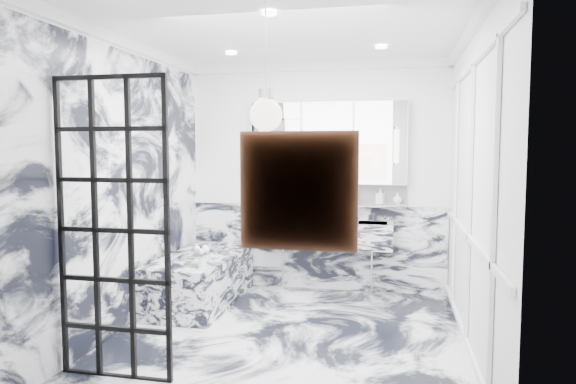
% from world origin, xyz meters
% --- Properties ---
extents(floor, '(3.60, 3.60, 0.00)m').
position_xyz_m(floor, '(0.00, 0.00, 0.00)').
color(floor, silver).
rests_on(floor, ground).
extents(ceiling, '(3.60, 3.60, 0.00)m').
position_xyz_m(ceiling, '(0.00, 0.00, 2.80)').
color(ceiling, white).
rests_on(ceiling, wall_back).
extents(wall_back, '(3.60, 0.00, 3.60)m').
position_xyz_m(wall_back, '(0.00, 1.80, 1.40)').
color(wall_back, white).
rests_on(wall_back, floor).
extents(wall_front, '(3.60, 0.00, 3.60)m').
position_xyz_m(wall_front, '(0.00, -1.80, 1.40)').
color(wall_front, white).
rests_on(wall_front, floor).
extents(wall_left, '(0.00, 3.60, 3.60)m').
position_xyz_m(wall_left, '(-1.60, 0.00, 1.40)').
color(wall_left, white).
rests_on(wall_left, floor).
extents(wall_right, '(0.00, 3.60, 3.60)m').
position_xyz_m(wall_right, '(1.60, 0.00, 1.40)').
color(wall_right, white).
rests_on(wall_right, floor).
extents(marble_clad_back, '(3.18, 0.05, 1.05)m').
position_xyz_m(marble_clad_back, '(0.00, 1.78, 0.53)').
color(marble_clad_back, silver).
rests_on(marble_clad_back, floor).
extents(marble_clad_left, '(0.02, 3.56, 2.68)m').
position_xyz_m(marble_clad_left, '(-1.59, 0.00, 1.34)').
color(marble_clad_left, silver).
rests_on(marble_clad_left, floor).
extents(panel_molding, '(0.03, 3.40, 2.30)m').
position_xyz_m(panel_molding, '(1.58, 0.00, 1.30)').
color(panel_molding, white).
rests_on(panel_molding, floor).
extents(soap_bottle_a, '(0.09, 0.09, 0.21)m').
position_xyz_m(soap_bottle_a, '(0.49, 1.71, 1.20)').
color(soap_bottle_a, '#8C5919').
rests_on(soap_bottle_a, ledge).
extents(soap_bottle_b, '(0.11, 0.11, 0.19)m').
position_xyz_m(soap_bottle_b, '(0.79, 1.71, 1.18)').
color(soap_bottle_b, '#4C4C51').
rests_on(soap_bottle_b, ledge).
extents(soap_bottle_c, '(0.12, 0.12, 0.14)m').
position_xyz_m(soap_bottle_c, '(0.99, 1.71, 1.16)').
color(soap_bottle_c, silver).
rests_on(soap_bottle_c, ledge).
extents(face_pot, '(0.14, 0.14, 0.14)m').
position_xyz_m(face_pot, '(0.25, 1.71, 1.17)').
color(face_pot, white).
rests_on(face_pot, ledge).
extents(amber_bottle, '(0.04, 0.04, 0.10)m').
position_xyz_m(amber_bottle, '(0.50, 1.71, 1.14)').
color(amber_bottle, '#8C5919').
rests_on(amber_bottle, ledge).
extents(flower_vase, '(0.08, 0.08, 0.12)m').
position_xyz_m(flower_vase, '(-0.90, 0.23, 0.61)').
color(flower_vase, silver).
rests_on(flower_vase, bathtub).
extents(crittall_door, '(0.88, 0.05, 2.27)m').
position_xyz_m(crittall_door, '(-1.10, -1.05, 1.13)').
color(crittall_door, black).
rests_on(crittall_door, floor).
extents(artwork, '(0.55, 0.05, 0.55)m').
position_xyz_m(artwork, '(0.45, -1.76, 1.51)').
color(artwork, '#C14213').
rests_on(artwork, wall_front).
extents(pendant_light, '(0.22, 0.22, 0.22)m').
position_xyz_m(pendant_light, '(0.12, -1.18, 1.97)').
color(pendant_light, white).
rests_on(pendant_light, ceiling).
extents(trough_sink, '(1.60, 0.45, 0.30)m').
position_xyz_m(trough_sink, '(0.15, 1.55, 0.73)').
color(trough_sink, silver).
rests_on(trough_sink, wall_back).
extents(ledge, '(1.90, 0.14, 0.04)m').
position_xyz_m(ledge, '(0.15, 1.72, 1.07)').
color(ledge, silver).
rests_on(ledge, wall_back).
extents(subway_tile, '(1.90, 0.03, 0.23)m').
position_xyz_m(subway_tile, '(0.15, 1.78, 1.21)').
color(subway_tile, white).
rests_on(subway_tile, wall_back).
extents(mirror_cabinet, '(1.90, 0.16, 1.00)m').
position_xyz_m(mirror_cabinet, '(0.15, 1.73, 1.82)').
color(mirror_cabinet, white).
rests_on(mirror_cabinet, wall_back).
extents(sconce_left, '(0.07, 0.07, 0.40)m').
position_xyz_m(sconce_left, '(-0.67, 1.63, 1.78)').
color(sconce_left, white).
rests_on(sconce_left, mirror_cabinet).
extents(sconce_right, '(0.07, 0.07, 0.40)m').
position_xyz_m(sconce_right, '(0.97, 1.63, 1.78)').
color(sconce_right, white).
rests_on(sconce_right, mirror_cabinet).
extents(bathtub, '(0.75, 1.65, 0.55)m').
position_xyz_m(bathtub, '(-1.18, 0.90, 0.28)').
color(bathtub, silver).
rests_on(bathtub, floor).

